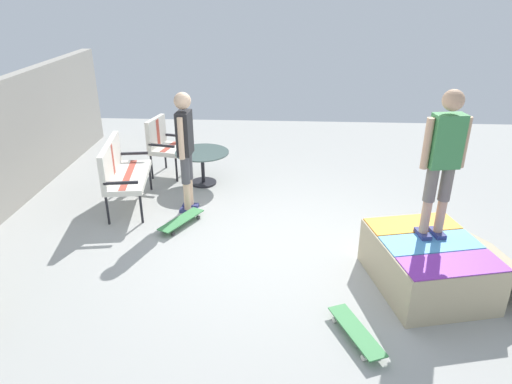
% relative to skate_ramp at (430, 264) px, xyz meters
% --- Properties ---
extents(ground_plane, '(12.00, 12.00, 0.10)m').
position_rel_skate_ramp_xyz_m(ground_plane, '(0.77, 1.78, -0.33)').
color(ground_plane, '#A8A8A3').
extents(skate_ramp, '(1.69, 2.08, 0.57)m').
position_rel_skate_ramp_xyz_m(skate_ramp, '(0.00, 0.00, 0.00)').
color(skate_ramp, tan).
rests_on(skate_ramp, ground_plane).
extents(patio_bench, '(1.32, 0.73, 1.02)m').
position_rel_skate_ramp_xyz_m(patio_bench, '(1.83, 4.10, 0.33)').
color(patio_bench, black).
rests_on(patio_bench, ground_plane).
extents(patio_chair_near_house, '(0.72, 0.67, 1.02)m').
position_rel_skate_ramp_xyz_m(patio_chair_near_house, '(3.17, 3.77, 0.33)').
color(patio_chair_near_house, black).
rests_on(patio_chair_near_house, ground_plane).
extents(patio_table, '(0.90, 0.90, 0.57)m').
position_rel_skate_ramp_xyz_m(patio_table, '(2.77, 3.02, 0.12)').
color(patio_table, black).
rests_on(patio_table, ground_plane).
extents(person_watching, '(0.48, 0.25, 1.79)m').
position_rel_skate_ramp_xyz_m(person_watching, '(1.76, 3.08, 0.77)').
color(person_watching, navy).
rests_on(person_watching, ground_plane).
extents(person_skater, '(0.28, 0.47, 1.64)m').
position_rel_skate_ramp_xyz_m(person_skater, '(0.14, 0.01, 1.24)').
color(person_skater, navy).
rests_on(person_skater, skate_ramp).
extents(skateboard_by_bench, '(0.80, 0.55, 0.10)m').
position_rel_skate_ramp_xyz_m(skateboard_by_bench, '(1.24, 3.09, -0.20)').
color(skateboard_by_bench, '#3F8C4C').
rests_on(skateboard_by_bench, ground_plane).
extents(skateboard_spare, '(0.82, 0.49, 0.10)m').
position_rel_skate_ramp_xyz_m(skateboard_spare, '(-0.94, 0.93, -0.20)').
color(skateboard_spare, '#3F8C4C').
rests_on(skateboard_spare, ground_plane).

